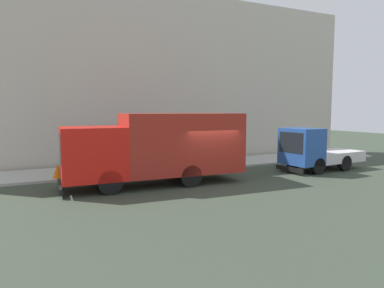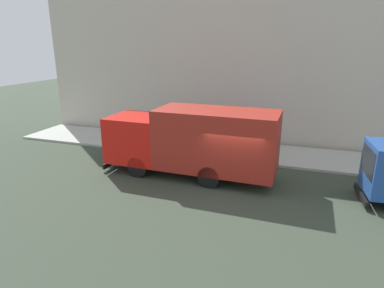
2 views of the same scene
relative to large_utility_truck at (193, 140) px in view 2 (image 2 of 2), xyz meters
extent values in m
plane|color=#353F31|center=(-0.65, -2.19, -1.77)|extent=(80.00, 80.00, 0.00)
cube|color=#ADB0A6|center=(4.19, -2.19, -1.71)|extent=(3.68, 30.00, 0.13)
cube|color=beige|center=(6.53, -2.19, 3.77)|extent=(0.50, 30.00, 11.08)
cube|color=red|center=(0.06, 2.91, -0.17)|extent=(2.53, 2.64, 2.21)
cube|color=black|center=(0.09, 4.19, 0.09)|extent=(2.08, 0.10, 1.24)
cube|color=maroon|center=(-0.02, -1.14, 0.11)|extent=(2.58, 5.56, 2.77)
cube|color=black|center=(0.09, 4.27, -1.50)|extent=(2.38, 0.17, 0.24)
cylinder|color=black|center=(-1.04, 2.41, -1.28)|extent=(0.32, 1.00, 0.99)
cylinder|color=black|center=(1.13, 2.37, -1.28)|extent=(0.32, 1.00, 0.99)
cylinder|color=black|center=(-1.11, -1.12, -1.28)|extent=(0.32, 1.00, 0.99)
cylinder|color=black|center=(1.06, -1.16, -1.28)|extent=(0.32, 1.00, 0.99)
cube|color=black|center=(-0.34, -7.38, -0.10)|extent=(1.71, 0.20, 1.11)
cube|color=black|center=(-0.35, -7.30, -1.53)|extent=(1.96, 0.28, 0.24)
cylinder|color=black|center=(4.28, 3.66, -1.20)|extent=(0.34, 0.34, 0.88)
cylinder|color=#324D9C|center=(4.28, 3.66, -0.46)|extent=(0.45, 0.45, 0.60)
sphere|color=brown|center=(4.28, 3.66, -0.04)|extent=(0.23, 0.23, 0.23)
cylinder|color=#564F43|center=(2.91, 2.02, -1.21)|extent=(0.33, 0.33, 0.87)
cylinder|color=#48884F|center=(2.91, 2.02, -0.49)|extent=(0.43, 0.43, 0.56)
sphere|color=#9D7256|center=(2.91, 2.02, -0.11)|extent=(0.21, 0.21, 0.21)
cone|color=orange|center=(2.71, 4.22, -1.28)|extent=(0.51, 0.51, 0.72)
camera|label=1|loc=(-14.63, 4.90, 1.60)|focal=31.58mm
camera|label=2|loc=(-13.96, -4.67, 4.34)|focal=30.58mm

